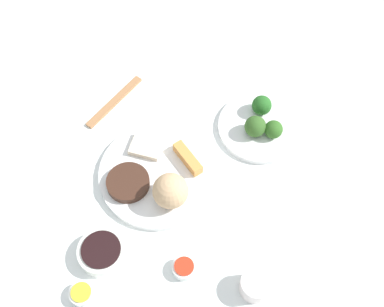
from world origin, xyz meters
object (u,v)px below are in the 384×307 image
broccoli_plate (260,127)px  soy_sauce_bowl (102,252)px  sauce_ramekin_hot_mustard (82,294)px  sauce_ramekin_sweet_and_sour (184,268)px  chopsticks_pair (115,101)px  teacup (255,285)px  main_plate (159,174)px

broccoli_plate → soy_sauce_bowl: 0.51m
sauce_ramekin_hot_mustard → sauce_ramekin_sweet_and_sour: bearing=-31.4°
broccoli_plate → soy_sauce_bowl: bearing=176.3°
soy_sauce_bowl → chopsticks_pair: 0.43m
soy_sauce_bowl → sauce_ramekin_sweet_and_sour: soy_sauce_bowl is taller
teacup → sauce_ramekin_sweet_and_sour: bearing=118.8°
sauce_ramekin_sweet_and_sour → chopsticks_pair: size_ratio=0.26×
soy_sauce_bowl → chopsticks_pair: (0.30, 0.30, -0.01)m
main_plate → sauce_ramekin_sweet_and_sour: size_ratio=5.71×
sauce_ramekin_hot_mustard → soy_sauce_bowl: bearing=23.2°
sauce_ramekin_hot_mustard → teacup: size_ratio=0.78×
sauce_ramekin_sweet_and_sour → chopsticks_pair: (0.20, 0.46, -0.01)m
broccoli_plate → sauce_ramekin_sweet_and_sour: sauce_ramekin_sweet_and_sour is taller
soy_sauce_bowl → sauce_ramekin_hot_mustard: (-0.09, -0.04, -0.00)m
broccoli_plate → teacup: bearing=-141.9°
sauce_ramekin_hot_mustard → chopsticks_pair: size_ratio=0.26×
broccoli_plate → teacup: teacup is taller
main_plate → soy_sauce_bowl: bearing=-166.2°
broccoli_plate → chopsticks_pair: broccoli_plate is taller
soy_sauce_bowl → teacup: (0.18, -0.29, 0.01)m
soy_sauce_bowl → chopsticks_pair: size_ratio=0.52×
main_plate → chopsticks_pair: 0.26m
sauce_ramekin_sweet_and_sour → sauce_ramekin_hot_mustard: same height
soy_sauce_bowl → sauce_ramekin_hot_mustard: bearing=-156.8°
broccoli_plate → sauce_ramekin_sweet_and_sour: bearing=-163.3°
broccoli_plate → chopsticks_pair: 0.40m
main_plate → teacup: teacup is taller
sauce_ramekin_hot_mustard → chopsticks_pair: bearing=41.5°
soy_sauce_bowl → teacup: teacup is taller
soy_sauce_bowl → sauce_ramekin_sweet_and_sour: size_ratio=2.03×
soy_sauce_bowl → sauce_ramekin_sweet_and_sour: bearing=-56.6°
broccoli_plate → sauce_ramekin_sweet_and_sour: 0.42m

